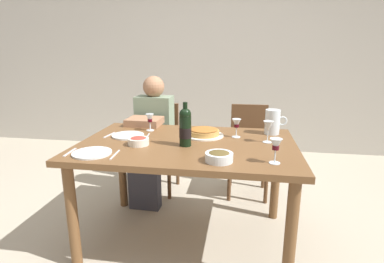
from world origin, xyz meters
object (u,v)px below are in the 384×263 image
(wine_glass_spare, at_px, (150,119))
(chair_right, at_px, (248,144))
(chair_left, at_px, (159,141))
(diner_left, at_px, (151,136))
(baked_tart, at_px, (204,132))
(wine_bottle, at_px, (186,127))
(wine_glass_centre, at_px, (276,146))
(dining_table, at_px, (187,155))
(water_pitcher, at_px, (272,123))
(salad_bowl, at_px, (138,141))
(dinner_plate_right_setting, at_px, (92,153))
(olive_bowl, at_px, (219,156))
(dinner_plate_left_setting, at_px, (128,135))
(wine_glass_left_diner, at_px, (268,127))
(wine_glass_right_diner, at_px, (237,124))

(wine_glass_spare, distance_m, chair_right, 1.08)
(chair_left, distance_m, diner_left, 0.26)
(baked_tart, bearing_deg, wine_bottle, -108.51)
(wine_glass_centre, relative_size, chair_left, 0.17)
(dining_table, relative_size, water_pitcher, 7.92)
(salad_bowl, relative_size, wine_glass_centre, 0.98)
(salad_bowl, bearing_deg, wine_glass_centre, -13.94)
(wine_glass_centre, bearing_deg, chair_left, 130.27)
(baked_tart, distance_m, dinner_plate_right_setting, 0.83)
(olive_bowl, bearing_deg, salad_bowl, 157.20)
(chair_right, bearing_deg, wine_glass_centre, 94.84)
(dining_table, distance_m, wine_glass_centre, 0.68)
(baked_tart, height_order, wine_glass_centre, wine_glass_centre)
(wine_bottle, xyz_separation_m, baked_tart, (0.09, 0.26, -0.10))
(water_pitcher, bearing_deg, chair_left, 153.24)
(baked_tart, relative_size, wine_glass_spare, 2.19)
(dinner_plate_right_setting, relative_size, chair_right, 0.28)
(baked_tart, xyz_separation_m, olive_bowl, (0.16, -0.54, 0.00))
(water_pitcher, xyz_separation_m, wine_glass_centre, (-0.04, -0.66, 0.02))
(baked_tart, height_order, dinner_plate_right_setting, baked_tart)
(dinner_plate_right_setting, bearing_deg, dinner_plate_left_setting, 80.24)
(salad_bowl, xyz_separation_m, dinner_plate_left_setting, (-0.15, 0.20, -0.02))
(dining_table, distance_m, salad_bowl, 0.36)
(diner_left, bearing_deg, dinner_plate_right_setting, 86.59)
(wine_glass_left_diner, relative_size, chair_right, 0.18)
(wine_glass_right_diner, relative_size, wine_glass_centre, 0.95)
(dining_table, distance_m, chair_left, 0.99)
(chair_right, bearing_deg, wine_glass_spare, 37.85)
(wine_glass_centre, xyz_separation_m, dinner_plate_left_setting, (-1.03, 0.42, -0.10))
(water_pitcher, relative_size, wine_glass_centre, 1.29)
(wine_bottle, bearing_deg, diner_left, 122.93)
(chair_left, height_order, chair_right, same)
(olive_bowl, relative_size, wine_glass_left_diner, 1.06)
(dinner_plate_left_setting, bearing_deg, diner_left, 88.27)
(chair_right, bearing_deg, salad_bowl, 52.67)
(wine_glass_left_diner, distance_m, dinner_plate_left_setting, 1.03)
(baked_tart, distance_m, chair_left, 0.91)
(salad_bowl, relative_size, diner_left, 0.12)
(wine_bottle, height_order, water_pitcher, wine_bottle)
(diner_left, bearing_deg, chair_left, -89.68)
(dinner_plate_right_setting, bearing_deg, wine_bottle, 25.63)
(olive_bowl, distance_m, dinner_plate_right_setting, 0.79)
(salad_bowl, bearing_deg, wine_glass_right_diner, 24.66)
(wine_bottle, distance_m, baked_tart, 0.30)
(salad_bowl, bearing_deg, water_pitcher, 25.59)
(dining_table, xyz_separation_m, wine_glass_centre, (0.56, -0.32, 0.20))
(salad_bowl, relative_size, wine_glass_left_diner, 0.94)
(wine_glass_centre, relative_size, diner_left, 0.13)
(wine_bottle, height_order, chair_right, wine_bottle)
(salad_bowl, xyz_separation_m, wine_glass_left_diner, (0.87, 0.20, 0.08))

